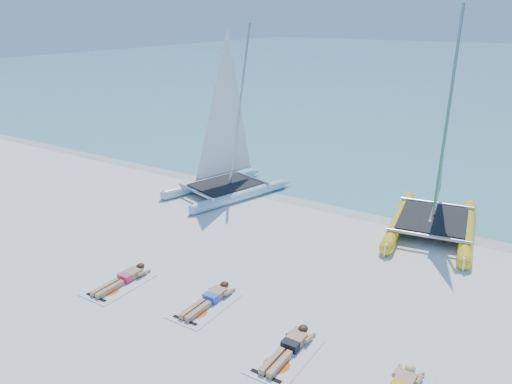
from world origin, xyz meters
TOP-DOWN VIEW (x-y plane):
  - ground at (0.00, 0.00)m, footprint 140.00×140.00m
  - wet_sand_strip at (0.00, 5.50)m, footprint 140.00×1.40m
  - catamaran_blue at (-4.14, 4.44)m, footprint 3.61×5.32m
  - catamaran_yellow at (3.57, 5.69)m, footprint 3.36×5.89m
  - towel_a at (-2.39, -2.88)m, footprint 1.00×1.85m
  - sunbather_a at (-2.39, -2.68)m, footprint 0.37×1.73m
  - towel_b at (0.15, -2.42)m, footprint 1.00×1.85m
  - sunbather_b at (0.15, -2.23)m, footprint 0.37×1.73m
  - towel_c at (2.74, -3.01)m, footprint 1.00×1.85m
  - sunbather_c at (2.74, -2.82)m, footprint 0.37×1.73m

SIDE VIEW (x-z plane):
  - ground at x=0.00m, z-range 0.00..0.00m
  - wet_sand_strip at x=0.00m, z-range 0.00..0.01m
  - towel_a at x=-2.39m, z-range 0.00..0.02m
  - towel_b at x=0.15m, z-range 0.00..0.02m
  - towel_c at x=2.74m, z-range 0.00..0.02m
  - sunbather_a at x=-2.39m, z-range -0.01..0.25m
  - sunbather_b at x=0.15m, z-range -0.01..0.25m
  - sunbather_c at x=2.74m, z-range -0.01..0.25m
  - catamaran_blue at x=-4.14m, z-range -1.34..5.30m
  - catamaran_yellow at x=3.57m, z-range -1.35..5.97m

